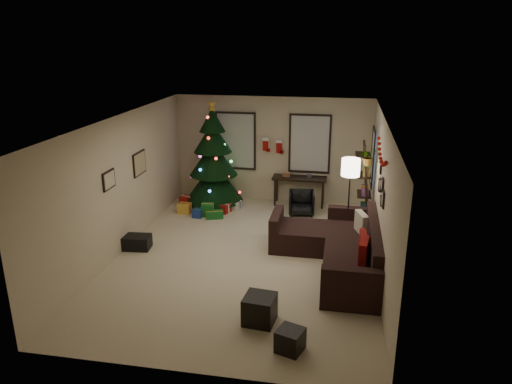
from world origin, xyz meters
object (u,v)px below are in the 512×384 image
christmas_tree (213,162)px  desk (299,180)px  sofa (339,249)px  desk_chair (301,203)px  bookshelf (365,188)px

christmas_tree → desk: bearing=10.5°
sofa → desk_chair: sofa is taller
christmas_tree → desk: 2.22m
desk → desk_chair: bearing=-79.6°
bookshelf → desk: bearing=138.7°
desk → desk_chair: desk is taller
christmas_tree → desk_chair: christmas_tree is taller
christmas_tree → sofa: christmas_tree is taller
christmas_tree → desk: christmas_tree is taller
christmas_tree → desk_chair: (2.25, -0.26, -0.84)m
christmas_tree → desk_chair: size_ratio=4.74×
sofa → bookshelf: 2.02m
desk_chair → bookshelf: size_ratio=0.29×
sofa → desk: bearing=108.4°
christmas_tree → desk_chair: 2.41m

